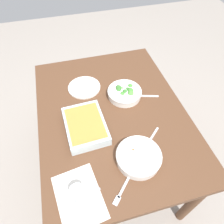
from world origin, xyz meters
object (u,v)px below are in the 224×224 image
object	(u,v)px
spoon_by_stew	(149,142)
fork_on_table	(122,191)
side_plate	(84,87)
stew_bowl	(139,157)
broccoli_bowl	(125,93)
baking_dish	(85,125)
spoon_spare	(88,193)
spoon_by_broccoli	(141,96)
drink_cup	(78,194)

from	to	relation	value
spoon_by_stew	fork_on_table	distance (m)	0.31
side_plate	fork_on_table	xyz separation A→B (m)	(0.74, 0.05, -0.00)
stew_bowl	broccoli_bowl	xyz separation A→B (m)	(-0.46, 0.07, -0.00)
stew_bowl	broccoli_bowl	distance (m)	0.47
broccoli_bowl	baking_dish	world-z (taller)	broccoli_bowl
fork_on_table	spoon_by_stew	bearing A→B (deg)	134.30
spoon_spare	fork_on_table	bearing A→B (deg)	79.62
spoon_by_broccoli	fork_on_table	xyz separation A→B (m)	(0.56, -0.31, -0.00)
baking_dish	spoon_by_stew	world-z (taller)	baking_dish
spoon_by_broccoli	stew_bowl	bearing A→B (deg)	-22.53
broccoli_bowl	fork_on_table	world-z (taller)	broccoli_bowl
broccoli_bowl	baking_dish	xyz separation A→B (m)	(0.20, -0.30, 0.00)
broccoli_bowl	side_plate	size ratio (longest dim) A/B	1.01
broccoli_bowl	spoon_by_broccoli	xyz separation A→B (m)	(0.03, 0.11, -0.03)
side_plate	spoon_by_broccoli	bearing A→B (deg)	63.22
spoon_by_stew	fork_on_table	xyz separation A→B (m)	(0.22, -0.22, -0.00)
baking_dish	stew_bowl	bearing A→B (deg)	40.46
side_plate	spoon_by_broccoli	size ratio (longest dim) A/B	1.27
baking_dish	fork_on_table	bearing A→B (deg)	14.01
drink_cup	spoon_spare	size ratio (longest dim) A/B	0.48
side_plate	spoon_spare	distance (m)	0.72
fork_on_table	spoon_by_broccoli	bearing A→B (deg)	151.46
fork_on_table	stew_bowl	bearing A→B (deg)	136.02
drink_cup	spoon_spare	bearing A→B (deg)	95.97
spoon_spare	baking_dish	bearing A→B (deg)	170.98
spoon_by_stew	spoon_by_broccoli	bearing A→B (deg)	166.47
broccoli_bowl	side_plate	world-z (taller)	broccoli_bowl
spoon_spare	side_plate	bearing A→B (deg)	171.18
spoon_by_stew	baking_dish	bearing A→B (deg)	-119.20
stew_bowl	baking_dish	size ratio (longest dim) A/B	0.75
drink_cup	side_plate	xyz separation A→B (m)	(-0.71, 0.15, -0.03)
stew_bowl	drink_cup	size ratio (longest dim) A/B	2.75
broccoli_bowl	spoon_by_stew	xyz separation A→B (m)	(0.38, 0.03, -0.03)
side_plate	baking_dish	bearing A→B (deg)	-8.62
spoon_by_stew	drink_cup	bearing A→B (deg)	-65.50
stew_bowl	drink_cup	world-z (taller)	drink_cup
baking_dish	spoon_by_stew	bearing A→B (deg)	60.80
broccoli_bowl	drink_cup	bearing A→B (deg)	-34.91
stew_bowl	spoon_by_broccoli	world-z (taller)	stew_bowl
side_plate	spoon_by_broccoli	world-z (taller)	side_plate
stew_bowl	spoon_by_broccoli	xyz separation A→B (m)	(-0.43, 0.18, -0.03)
stew_bowl	spoon_spare	xyz separation A→B (m)	(0.10, -0.28, -0.03)
stew_bowl	spoon_spare	world-z (taller)	stew_bowl
broccoli_bowl	side_plate	distance (m)	0.29
side_plate	fork_on_table	world-z (taller)	side_plate
spoon_by_broccoli	spoon_by_stew	bearing A→B (deg)	-13.53
spoon_by_stew	spoon_by_broccoli	xyz separation A→B (m)	(-0.34, 0.08, 0.00)
stew_bowl	spoon_by_broccoli	size ratio (longest dim) A/B	1.35
stew_bowl	broccoli_bowl	size ratio (longest dim) A/B	1.05
baking_dish	side_plate	world-z (taller)	baking_dish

